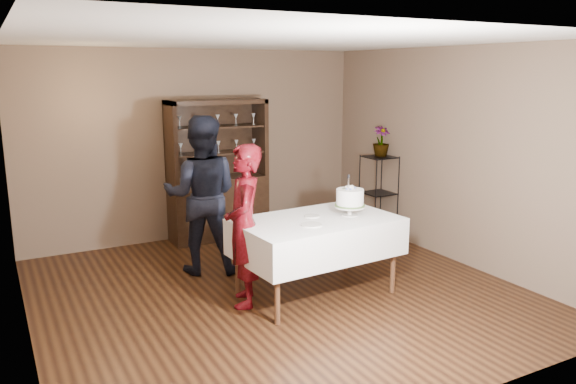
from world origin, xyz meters
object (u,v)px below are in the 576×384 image
at_px(china_hutch, 218,193).
at_px(potted_plant, 381,141).
at_px(plant_etagere, 378,193).
at_px(man, 202,195).
at_px(woman, 244,226).
at_px(cake, 350,199).
at_px(cake_table, 316,237).

xyz_separation_m(china_hutch, potted_plant, (2.12, -1.02, 0.74)).
height_order(plant_etagere, man, man).
bearing_deg(man, potted_plant, -150.59).
xyz_separation_m(woman, potted_plant, (2.76, 1.34, 0.56)).
height_order(man, cake, man).
bearing_deg(cake, plant_etagere, 44.15).
distance_m(cake_table, man, 1.55).
bearing_deg(plant_etagere, china_hutch, 153.17).
relative_size(woman, man, 0.89).
distance_m(woman, cake, 1.20).
distance_m(man, cake, 1.80).
bearing_deg(china_hutch, cake_table, -86.85).
bearing_deg(cake, woman, 170.51).
relative_size(plant_etagere, cake_table, 0.68).
relative_size(plant_etagere, man, 0.63).
bearing_deg(china_hutch, man, -119.07).
bearing_deg(woman, plant_etagere, 137.46).
xyz_separation_m(china_hutch, cake_table, (0.14, -2.51, -0.01)).
xyz_separation_m(plant_etagere, man, (-2.76, -0.17, 0.30)).
relative_size(cake, potted_plant, 1.07).
bearing_deg(potted_plant, woman, -154.08).
xyz_separation_m(cake_table, cake, (0.39, -0.05, 0.38)).
height_order(plant_etagere, cake_table, plant_etagere).
relative_size(woman, cake, 3.66).
bearing_deg(man, cake_table, 147.86).
height_order(cake, potted_plant, potted_plant).
height_order(china_hutch, man, china_hutch).
relative_size(man, potted_plant, 4.42).
distance_m(china_hutch, potted_plant, 2.46).
height_order(cake_table, woman, woman).
bearing_deg(woman, cake, 102.21).
distance_m(woman, man, 1.14).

